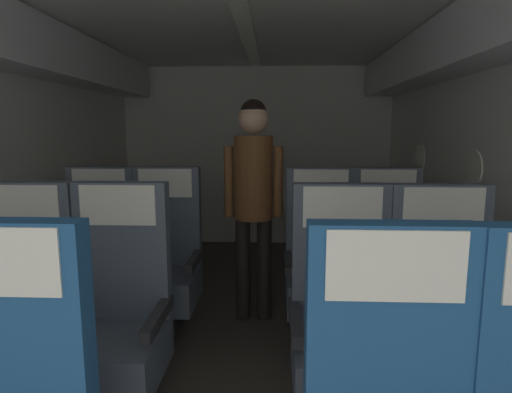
# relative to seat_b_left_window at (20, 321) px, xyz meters

# --- Properties ---
(ground) EXTENTS (3.55, 5.92, 0.02)m
(ground) POSITION_rel_seat_b_left_window_xyz_m (1.02, 0.57, -0.49)
(ground) COLOR #3D3833
(fuselage_shell) EXTENTS (3.43, 5.57, 2.25)m
(fuselage_shell) POSITION_rel_seat_b_left_window_xyz_m (1.02, 0.83, 1.13)
(fuselage_shell) COLOR silver
(fuselage_shell) RESTS_ON ground
(seat_b_left_window) EXTENTS (0.50, 0.50, 1.16)m
(seat_b_left_window) POSITION_rel_seat_b_left_window_xyz_m (0.00, 0.00, 0.00)
(seat_b_left_window) COLOR #38383D
(seat_b_left_window) RESTS_ON ground
(seat_b_left_aisle) EXTENTS (0.50, 0.50, 1.16)m
(seat_b_left_aisle) POSITION_rel_seat_b_left_window_xyz_m (0.48, 0.01, 0.00)
(seat_b_left_aisle) COLOR #38383D
(seat_b_left_aisle) RESTS_ON ground
(seat_b_right_aisle) EXTENTS (0.50, 0.50, 1.16)m
(seat_b_right_aisle) POSITION_rel_seat_b_left_window_xyz_m (2.05, 0.00, 0.00)
(seat_b_right_aisle) COLOR #38383D
(seat_b_right_aisle) RESTS_ON ground
(seat_b_right_window) EXTENTS (0.50, 0.50, 1.16)m
(seat_b_right_window) POSITION_rel_seat_b_left_window_xyz_m (1.58, 0.01, 0.00)
(seat_b_right_window) COLOR #38383D
(seat_b_right_window) RESTS_ON ground
(seat_c_left_window) EXTENTS (0.50, 0.50, 1.16)m
(seat_c_left_window) POSITION_rel_seat_b_left_window_xyz_m (0.01, 0.90, 0.00)
(seat_c_left_window) COLOR #38383D
(seat_c_left_window) RESTS_ON ground
(seat_c_left_aisle) EXTENTS (0.50, 0.50, 1.16)m
(seat_c_left_aisle) POSITION_rel_seat_b_left_window_xyz_m (0.48, 0.91, 0.00)
(seat_c_left_aisle) COLOR #38383D
(seat_c_left_aisle) RESTS_ON ground
(seat_c_right_aisle) EXTENTS (0.50, 0.50, 1.16)m
(seat_c_right_aisle) POSITION_rel_seat_b_left_window_xyz_m (2.03, 0.92, 0.00)
(seat_c_right_aisle) COLOR #38383D
(seat_c_right_aisle) RESTS_ON ground
(seat_c_right_window) EXTENTS (0.50, 0.50, 1.16)m
(seat_c_right_window) POSITION_rel_seat_b_left_window_xyz_m (1.57, 0.91, 0.00)
(seat_c_right_window) COLOR #38383D
(seat_c_right_window) RESTS_ON ground
(flight_attendant) EXTENTS (0.43, 0.28, 1.64)m
(flight_attendant) POSITION_rel_seat_b_left_window_xyz_m (1.10, 1.14, 0.53)
(flight_attendant) COLOR black
(flight_attendant) RESTS_ON ground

